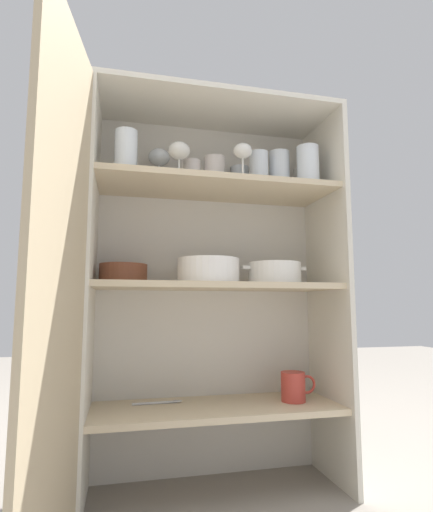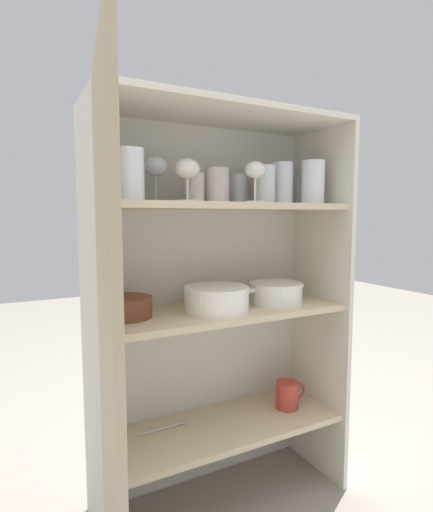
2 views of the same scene
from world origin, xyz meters
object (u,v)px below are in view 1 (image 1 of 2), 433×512
(mixing_bowl_large, at_px, (123,273))
(casserole_dish, at_px, (274,273))
(coffee_mug_primary, at_px, (294,387))
(plate_stack_white, at_px, (208,271))

(mixing_bowl_large, distance_m, casserole_dish, 0.52)
(mixing_bowl_large, relative_size, coffee_mug_primary, 1.26)
(mixing_bowl_large, xyz_separation_m, coffee_mug_primary, (0.58, -0.04, -0.39))
(casserole_dish, bearing_deg, mixing_bowl_large, 174.48)
(plate_stack_white, distance_m, coffee_mug_primary, 0.50)
(plate_stack_white, relative_size, casserole_dish, 0.88)
(mixing_bowl_large, distance_m, coffee_mug_primary, 0.70)
(casserole_dish, bearing_deg, plate_stack_white, -178.18)
(mixing_bowl_large, bearing_deg, casserole_dish, -5.52)
(plate_stack_white, relative_size, coffee_mug_primary, 1.66)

